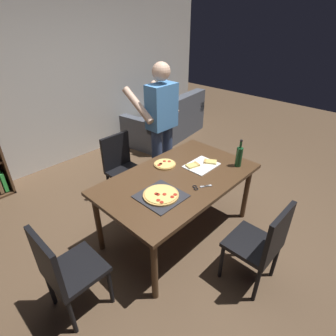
# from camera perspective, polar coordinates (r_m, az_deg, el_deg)

# --- Properties ---
(ground_plane) EXTENTS (12.00, 12.00, 0.00)m
(ground_plane) POSITION_cam_1_polar(r_m,az_deg,el_deg) (3.25, 1.97, -13.21)
(ground_plane) COLOR brown
(back_wall) EXTENTS (6.40, 0.10, 2.80)m
(back_wall) POSITION_cam_1_polar(r_m,az_deg,el_deg) (4.59, -23.89, 17.44)
(back_wall) COLOR silver
(back_wall) RESTS_ON ground_plane
(dining_table) EXTENTS (1.68, 1.00, 0.75)m
(dining_table) POSITION_cam_1_polar(r_m,az_deg,el_deg) (2.82, 2.21, -3.16)
(dining_table) COLOR #4C331E
(dining_table) RESTS_ON ground_plane
(chair_near_camera) EXTENTS (0.42, 0.42, 0.90)m
(chair_near_camera) POSITION_cam_1_polar(r_m,az_deg,el_deg) (2.54, 19.53, -14.72)
(chair_near_camera) COLOR black
(chair_near_camera) RESTS_ON ground_plane
(chair_far_side) EXTENTS (0.42, 0.42, 0.90)m
(chair_far_side) POSITION_cam_1_polar(r_m,az_deg,el_deg) (3.54, -9.83, 0.71)
(chair_far_side) COLOR black
(chair_far_side) RESTS_ON ground_plane
(chair_left_end) EXTENTS (0.42, 0.42, 0.90)m
(chair_left_end) POSITION_cam_1_polar(r_m,az_deg,el_deg) (2.36, -21.32, -19.48)
(chair_left_end) COLOR black
(chair_left_end) RESTS_ON ground_plane
(couch) EXTENTS (1.81, 1.09, 0.85)m
(couch) POSITION_cam_1_polar(r_m,az_deg,el_deg) (5.46, -0.11, 9.63)
(couch) COLOR #4C515B
(couch) RESTS_ON ground_plane
(person_serving_pizza) EXTENTS (0.55, 0.54, 1.75)m
(person_serving_pizza) POSITION_cam_1_polar(r_m,az_deg,el_deg) (3.48, -1.50, 9.50)
(person_serving_pizza) COLOR #38476B
(person_serving_pizza) RESTS_ON ground_plane
(pepperoni_pizza_on_tray) EXTENTS (0.40, 0.40, 0.04)m
(pepperoni_pizza_on_tray) POSITION_cam_1_polar(r_m,az_deg,el_deg) (2.49, -1.52, -5.86)
(pepperoni_pizza_on_tray) COLOR #2D2D33
(pepperoni_pizza_on_tray) RESTS_ON dining_table
(pizza_slices_on_towel) EXTENTS (0.37, 0.28, 0.03)m
(pizza_slices_on_towel) POSITION_cam_1_polar(r_m,az_deg,el_deg) (3.01, 7.17, 0.71)
(pizza_slices_on_towel) COLOR white
(pizza_slices_on_towel) RESTS_ON dining_table
(wine_bottle) EXTENTS (0.07, 0.07, 0.32)m
(wine_bottle) POSITION_cam_1_polar(r_m,az_deg,el_deg) (3.03, 14.93, 2.43)
(wine_bottle) COLOR #194723
(wine_bottle) RESTS_ON dining_table
(kitchen_scissors) EXTENTS (0.19, 0.15, 0.01)m
(kitchen_scissors) POSITION_cam_1_polar(r_m,az_deg,el_deg) (2.64, 6.67, -4.06)
(kitchen_scissors) COLOR silver
(kitchen_scissors) RESTS_ON dining_table
(second_pizza_plain) EXTENTS (0.25, 0.25, 0.03)m
(second_pizza_plain) POSITION_cam_1_polar(r_m,az_deg,el_deg) (2.99, -0.69, 0.83)
(second_pizza_plain) COLOR tan
(second_pizza_plain) RESTS_ON dining_table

